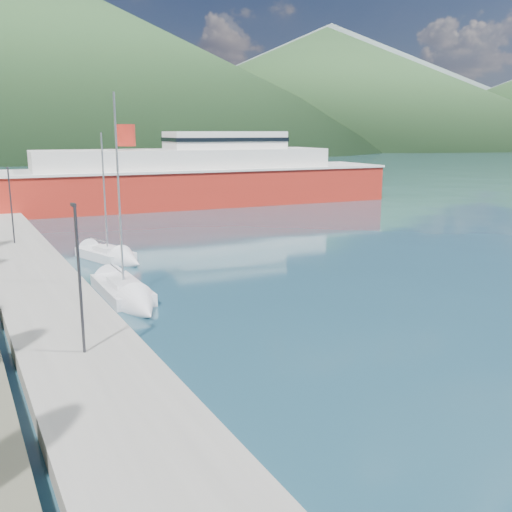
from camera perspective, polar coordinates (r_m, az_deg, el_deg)
ground at (r=131.53m, az=-22.61°, el=7.20°), size 1400.00×1400.00×0.00m
quay at (r=37.88m, az=-21.07°, el=-2.55°), size 5.00×88.00×0.80m
hills_far at (r=650.83m, az=-15.36°, el=17.87°), size 1480.00×900.00×180.00m
hills_near at (r=400.80m, az=-12.60°, el=17.70°), size 1010.00×520.00×115.00m
lamp_posts at (r=25.43m, az=-18.12°, el=-0.78°), size 0.15×47.58×6.06m
sailboat_near at (r=33.08m, az=-12.29°, el=-4.25°), size 2.33×8.78×12.63m
sailboat_mid at (r=43.95m, az=-13.64°, el=-0.23°), size 4.34×7.44×10.42m
ferry at (r=77.06m, az=-6.91°, el=7.60°), size 56.44×15.87×11.07m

